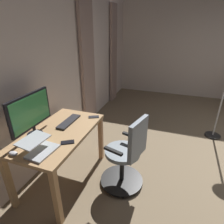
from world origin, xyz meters
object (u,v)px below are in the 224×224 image
at_px(office_chair, 127,156).
at_px(laptop, 39,147).
at_px(desk, 60,139).
at_px(computer_mouse, 13,153).
at_px(cell_phone_by_monitor, 94,117).
at_px(computer_keyboard, 69,122).
at_px(cell_phone_face_up, 68,142).
at_px(computer_monitor, 31,112).

relative_size(office_chair, laptop, 3.01).
bearing_deg(desk, computer_mouse, -16.13).
bearing_deg(laptop, cell_phone_by_monitor, 171.88).
bearing_deg(office_chair, computer_mouse, 142.05).
xyz_separation_m(office_chair, cell_phone_by_monitor, (-0.32, -0.57, 0.30)).
distance_m(desk, cell_phone_by_monitor, 0.56).
relative_size(computer_keyboard, cell_phone_face_up, 2.91).
bearing_deg(laptop, computer_keyboard, -171.13).
distance_m(computer_keyboard, laptop, 0.65).
height_order(desk, laptop, laptop).
bearing_deg(cell_phone_face_up, computer_keyboard, 177.91).
bearing_deg(laptop, office_chair, 131.06).
xyz_separation_m(office_chair, computer_keyboard, (-0.07, -0.82, 0.31)).
bearing_deg(computer_mouse, laptop, 123.31).
xyz_separation_m(desk, computer_mouse, (0.54, -0.16, 0.13)).
distance_m(office_chair, computer_mouse, 1.25).
distance_m(laptop, computer_mouse, 0.25).
bearing_deg(computer_monitor, computer_mouse, 10.10).
relative_size(computer_monitor, computer_mouse, 6.13).
relative_size(desk, cell_phone_by_monitor, 8.48).
bearing_deg(computer_keyboard, computer_monitor, -29.47).
xyz_separation_m(desk, cell_phone_by_monitor, (-0.49, 0.24, 0.11)).
bearing_deg(computer_mouse, computer_monitor, -169.90).
distance_m(computer_mouse, cell_phone_face_up, 0.53).
xyz_separation_m(computer_monitor, computer_mouse, (0.39, 0.07, -0.27)).
distance_m(desk, laptop, 0.44).
height_order(office_chair, cell_phone_face_up, office_chair).
height_order(office_chair, computer_monitor, computer_monitor).
bearing_deg(cell_phone_by_monitor, cell_phone_face_up, -27.08).
height_order(computer_keyboard, cell_phone_face_up, computer_keyboard).
height_order(desk, cell_phone_by_monitor, cell_phone_by_monitor).
height_order(computer_monitor, laptop, computer_monitor).
distance_m(computer_keyboard, cell_phone_face_up, 0.48).
height_order(office_chair, laptop, office_chair).
bearing_deg(office_chair, cell_phone_face_up, 136.78).
xyz_separation_m(office_chair, cell_phone_face_up, (0.35, -0.58, 0.30)).
distance_m(office_chair, laptop, 1.02).
xyz_separation_m(cell_phone_face_up, cell_phone_by_monitor, (-0.67, 0.01, 0.00)).
xyz_separation_m(computer_keyboard, laptop, (0.65, 0.06, 0.04)).
height_order(laptop, cell_phone_by_monitor, laptop).
relative_size(computer_monitor, cell_phone_by_monitor, 4.25).
relative_size(computer_keyboard, computer_mouse, 4.19).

